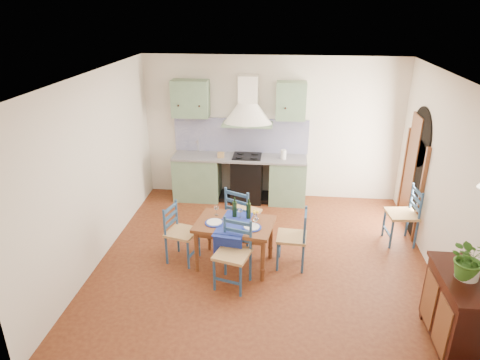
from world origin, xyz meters
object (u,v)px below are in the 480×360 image
(sideboard, at_px, (457,309))
(potted_plant, at_px, (471,258))
(dining_table, at_px, (235,228))
(chair_near, at_px, (233,254))

(sideboard, height_order, potted_plant, potted_plant)
(dining_table, bearing_deg, chair_near, -85.38)
(chair_near, xyz_separation_m, potted_plant, (2.66, -0.89, 0.68))
(dining_table, distance_m, sideboard, 3.02)
(chair_near, height_order, potted_plant, potted_plant)
(sideboard, distance_m, potted_plant, 0.67)
(sideboard, bearing_deg, dining_table, 152.72)
(dining_table, xyz_separation_m, sideboard, (2.68, -1.38, -0.12))
(chair_near, relative_size, sideboard, 0.92)
(chair_near, xyz_separation_m, sideboard, (2.64, -0.89, 0.01))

